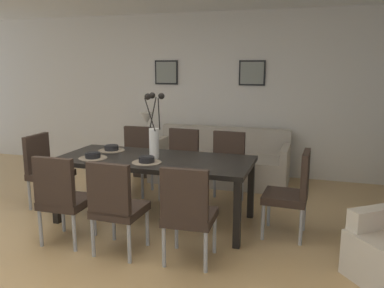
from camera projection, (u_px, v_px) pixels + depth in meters
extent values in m
plane|color=tan|center=(93.00, 251.00, 3.84)|extent=(9.00, 9.00, 0.00)
cube|color=silver|center=(193.00, 94.00, 6.62)|extent=(9.00, 0.10, 2.60)
cube|color=black|center=(154.00, 160.00, 4.47)|extent=(2.20, 0.95, 0.05)
cube|color=black|center=(251.00, 189.00, 4.63)|extent=(0.07, 0.07, 0.69)
cube|color=black|center=(95.00, 175.00, 5.24)|extent=(0.07, 0.07, 0.69)
cube|color=black|center=(237.00, 215.00, 3.85)|extent=(0.07, 0.07, 0.69)
cube|color=black|center=(56.00, 194.00, 4.46)|extent=(0.07, 0.07, 0.69)
cube|color=#33261E|center=(67.00, 202.00, 3.99)|extent=(0.45, 0.45, 0.08)
cube|color=#33261E|center=(54.00, 182.00, 3.76)|extent=(0.42, 0.07, 0.48)
cylinder|color=#9EA0A5|center=(95.00, 218.00, 4.16)|extent=(0.04, 0.04, 0.38)
cylinder|color=#9EA0A5|center=(63.00, 215.00, 4.27)|extent=(0.04, 0.04, 0.38)
cylinder|color=#9EA0A5|center=(74.00, 233.00, 3.80)|extent=(0.04, 0.04, 0.38)
cylinder|color=#9EA0A5|center=(41.00, 228.00, 3.91)|extent=(0.04, 0.04, 0.38)
cube|color=#33261E|center=(134.00, 164.00, 5.48)|extent=(0.47, 0.47, 0.08)
cube|color=#33261E|center=(139.00, 143.00, 5.61)|extent=(0.42, 0.09, 0.48)
cylinder|color=#9EA0A5|center=(116.00, 183.00, 5.39)|extent=(0.04, 0.04, 0.38)
cylinder|color=#9EA0A5|center=(143.00, 185.00, 5.30)|extent=(0.04, 0.04, 0.38)
cylinder|color=#9EA0A5|center=(127.00, 176.00, 5.76)|extent=(0.04, 0.04, 0.38)
cylinder|color=#9EA0A5|center=(152.00, 177.00, 5.67)|extent=(0.04, 0.04, 0.38)
cube|color=#33261E|center=(120.00, 210.00, 3.77)|extent=(0.45, 0.45, 0.08)
cube|color=#33261E|center=(109.00, 190.00, 3.54)|extent=(0.42, 0.07, 0.48)
cylinder|color=#9EA0A5|center=(147.00, 227.00, 3.93)|extent=(0.04, 0.04, 0.38)
cylinder|color=#9EA0A5|center=(114.00, 222.00, 4.05)|extent=(0.04, 0.04, 0.38)
cylinder|color=#9EA0A5|center=(129.00, 243.00, 3.58)|extent=(0.04, 0.04, 0.38)
cylinder|color=#9EA0A5|center=(93.00, 238.00, 3.70)|extent=(0.04, 0.04, 0.38)
cube|color=#33261E|center=(179.00, 168.00, 5.29)|extent=(0.47, 0.47, 0.08)
cube|color=#33261E|center=(184.00, 146.00, 5.41)|extent=(0.42, 0.09, 0.48)
cylinder|color=#9EA0A5|center=(160.00, 187.00, 5.23)|extent=(0.04, 0.04, 0.38)
cylinder|color=#9EA0A5|center=(186.00, 190.00, 5.09)|extent=(0.04, 0.04, 0.38)
cylinder|color=#9EA0A5|center=(172.00, 179.00, 5.57)|extent=(0.04, 0.04, 0.38)
cylinder|color=#9EA0A5|center=(197.00, 182.00, 5.44)|extent=(0.04, 0.04, 0.38)
cube|color=#33261E|center=(190.00, 217.00, 3.59)|extent=(0.46, 0.46, 0.08)
cube|color=#33261E|center=(184.00, 196.00, 3.36)|extent=(0.42, 0.08, 0.48)
cylinder|color=#9EA0A5|center=(215.00, 234.00, 3.77)|extent=(0.04, 0.04, 0.38)
cylinder|color=#9EA0A5|center=(177.00, 230.00, 3.87)|extent=(0.04, 0.04, 0.38)
cylinder|color=#9EA0A5|center=(206.00, 252.00, 3.41)|extent=(0.04, 0.04, 0.38)
cylinder|color=#9EA0A5|center=(164.00, 247.00, 3.51)|extent=(0.04, 0.04, 0.38)
cube|color=#33261E|center=(225.00, 172.00, 5.08)|extent=(0.46, 0.46, 0.08)
cube|color=#33261E|center=(229.00, 150.00, 5.20)|extent=(0.42, 0.08, 0.48)
cylinder|color=#9EA0A5|center=(206.00, 192.00, 5.01)|extent=(0.04, 0.04, 0.38)
cylinder|color=#9EA0A5|center=(235.00, 196.00, 4.88)|extent=(0.04, 0.04, 0.38)
cylinder|color=#9EA0A5|center=(215.00, 184.00, 5.36)|extent=(0.04, 0.04, 0.38)
cylinder|color=#9EA0A5|center=(242.00, 187.00, 5.23)|extent=(0.04, 0.04, 0.38)
cube|color=#33261E|center=(51.00, 175.00, 4.96)|extent=(0.45, 0.45, 0.08)
cube|color=#33261E|center=(37.00, 154.00, 4.97)|extent=(0.07, 0.42, 0.48)
cylinder|color=#9EA0A5|center=(55.00, 199.00, 4.77)|extent=(0.04, 0.04, 0.38)
cylinder|color=#9EA0A5|center=(74.00, 189.00, 5.13)|extent=(0.04, 0.04, 0.38)
cylinder|color=#9EA0A5|center=(30.00, 195.00, 4.89)|extent=(0.04, 0.04, 0.38)
cylinder|color=#9EA0A5|center=(50.00, 187.00, 5.24)|extent=(0.04, 0.04, 0.38)
cube|color=#33261E|center=(285.00, 197.00, 4.13)|extent=(0.46, 0.46, 0.08)
cube|color=#33261E|center=(305.00, 175.00, 4.01)|extent=(0.08, 0.42, 0.48)
cylinder|color=#9EA0A5|center=(269.00, 210.00, 4.41)|extent=(0.04, 0.04, 0.38)
cylinder|color=#9EA0A5|center=(263.00, 222.00, 4.06)|extent=(0.04, 0.04, 0.38)
cylinder|color=#9EA0A5|center=(304.00, 214.00, 4.28)|extent=(0.04, 0.04, 0.38)
cylinder|color=#9EA0A5|center=(301.00, 227.00, 3.93)|extent=(0.04, 0.04, 0.38)
cylinder|color=white|center=(154.00, 143.00, 4.43)|extent=(0.11, 0.11, 0.34)
cylinder|color=black|center=(159.00, 114.00, 4.37)|extent=(0.05, 0.12, 0.37)
sphere|color=black|center=(161.00, 96.00, 4.33)|extent=(0.07, 0.07, 0.07)
cylinder|color=black|center=(153.00, 114.00, 4.43)|extent=(0.08, 0.05, 0.38)
sphere|color=black|center=(152.00, 95.00, 4.42)|extent=(0.07, 0.07, 0.07)
cylinder|color=black|center=(150.00, 115.00, 4.32)|extent=(0.15, 0.06, 0.36)
sphere|color=black|center=(148.00, 97.00, 4.26)|extent=(0.07, 0.07, 0.07)
cylinder|color=#7F705B|center=(93.00, 158.00, 4.46)|extent=(0.32, 0.32, 0.01)
cylinder|color=black|center=(93.00, 155.00, 4.46)|extent=(0.17, 0.17, 0.06)
cylinder|color=black|center=(93.00, 154.00, 4.45)|extent=(0.13, 0.13, 0.04)
cylinder|color=#7F705B|center=(112.00, 150.00, 4.86)|extent=(0.32, 0.32, 0.01)
cylinder|color=black|center=(111.00, 148.00, 4.86)|extent=(0.17, 0.17, 0.06)
cylinder|color=black|center=(111.00, 146.00, 4.85)|extent=(0.13, 0.13, 0.04)
cylinder|color=#7F705B|center=(147.00, 162.00, 4.27)|extent=(0.32, 0.32, 0.01)
cylinder|color=black|center=(147.00, 159.00, 4.26)|extent=(0.17, 0.17, 0.06)
cylinder|color=black|center=(147.00, 158.00, 4.26)|extent=(0.13, 0.13, 0.04)
cube|color=#B2A899|center=(219.00, 168.00, 6.09)|extent=(2.07, 0.84, 0.42)
cube|color=#B2A899|center=(225.00, 139.00, 6.33)|extent=(2.07, 0.16, 0.38)
cube|color=#B2A899|center=(286.00, 153.00, 5.74)|extent=(0.10, 0.84, 0.20)
cube|color=#B2A899|center=(160.00, 145.00, 6.32)|extent=(0.10, 0.84, 0.20)
cube|color=black|center=(148.00, 159.00, 6.43)|extent=(0.36, 0.36, 0.52)
cylinder|color=beige|center=(147.00, 141.00, 6.38)|extent=(0.12, 0.12, 0.08)
cylinder|color=beige|center=(147.00, 130.00, 6.34)|extent=(0.02, 0.02, 0.30)
cone|color=silver|center=(147.00, 118.00, 6.30)|extent=(0.22, 0.22, 0.18)
cube|color=beige|center=(383.00, 216.00, 3.42)|extent=(0.62, 0.53, 0.18)
cube|color=black|center=(166.00, 72.00, 6.62)|extent=(0.40, 0.02, 0.40)
cube|color=gray|center=(166.00, 72.00, 6.61)|extent=(0.35, 0.01, 0.35)
cube|color=black|center=(252.00, 73.00, 6.19)|extent=(0.41, 0.02, 0.39)
cube|color=gray|center=(252.00, 73.00, 6.18)|extent=(0.36, 0.01, 0.34)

